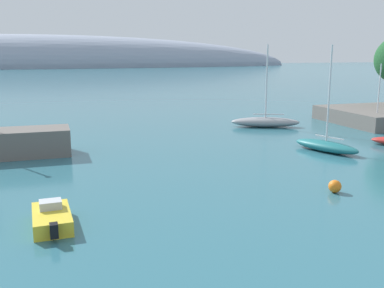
{
  "coord_description": "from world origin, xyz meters",
  "views": [
    {
      "loc": [
        -13.0,
        -5.48,
        8.32
      ],
      "look_at": [
        -3.88,
        23.03,
        2.13
      ],
      "focal_mm": 41.79,
      "sensor_mm": 36.0,
      "label": 1
    }
  ],
  "objects_px": {
    "sailboat_teal_mid_mooring": "(326,145)",
    "sailboat_grey_outer_mooring": "(265,122)",
    "sailboat_sand_end_of_line": "(376,124)",
    "motorboat_yellow_foreground": "(52,218)",
    "mooring_buoy_orange": "(335,186)"
  },
  "relations": [
    {
      "from": "sailboat_sand_end_of_line",
      "to": "mooring_buoy_orange",
      "type": "height_order",
      "value": "sailboat_sand_end_of_line"
    },
    {
      "from": "sailboat_grey_outer_mooring",
      "to": "sailboat_teal_mid_mooring",
      "type": "bearing_deg",
      "value": 108.04
    },
    {
      "from": "sailboat_sand_end_of_line",
      "to": "sailboat_grey_outer_mooring",
      "type": "bearing_deg",
      "value": -83.93
    },
    {
      "from": "sailboat_teal_mid_mooring",
      "to": "mooring_buoy_orange",
      "type": "relative_size",
      "value": 11.47
    },
    {
      "from": "sailboat_teal_mid_mooring",
      "to": "sailboat_grey_outer_mooring",
      "type": "bearing_deg",
      "value": -24.27
    },
    {
      "from": "sailboat_sand_end_of_line",
      "to": "motorboat_yellow_foreground",
      "type": "bearing_deg",
      "value": -35.65
    },
    {
      "from": "sailboat_teal_mid_mooring",
      "to": "sailboat_sand_end_of_line",
      "type": "height_order",
      "value": "sailboat_teal_mid_mooring"
    },
    {
      "from": "sailboat_teal_mid_mooring",
      "to": "sailboat_grey_outer_mooring",
      "type": "height_order",
      "value": "sailboat_grey_outer_mooring"
    },
    {
      "from": "sailboat_sand_end_of_line",
      "to": "motorboat_yellow_foreground",
      "type": "relative_size",
      "value": 1.75
    },
    {
      "from": "motorboat_yellow_foreground",
      "to": "mooring_buoy_orange",
      "type": "xyz_separation_m",
      "value": [
        16.29,
        0.34,
        -0.02
      ]
    },
    {
      "from": "sailboat_teal_mid_mooring",
      "to": "mooring_buoy_orange",
      "type": "distance_m",
      "value": 11.67
    },
    {
      "from": "sailboat_grey_outer_mooring",
      "to": "sailboat_sand_end_of_line",
      "type": "distance_m",
      "value": 12.37
    },
    {
      "from": "sailboat_grey_outer_mooring",
      "to": "mooring_buoy_orange",
      "type": "distance_m",
      "value": 23.99
    },
    {
      "from": "sailboat_sand_end_of_line",
      "to": "motorboat_yellow_foreground",
      "type": "xyz_separation_m",
      "value": [
        -34.94,
        -19.14,
        -0.03
      ]
    },
    {
      "from": "sailboat_grey_outer_mooring",
      "to": "sailboat_sand_end_of_line",
      "type": "bearing_deg",
      "value": -177.66
    }
  ]
}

